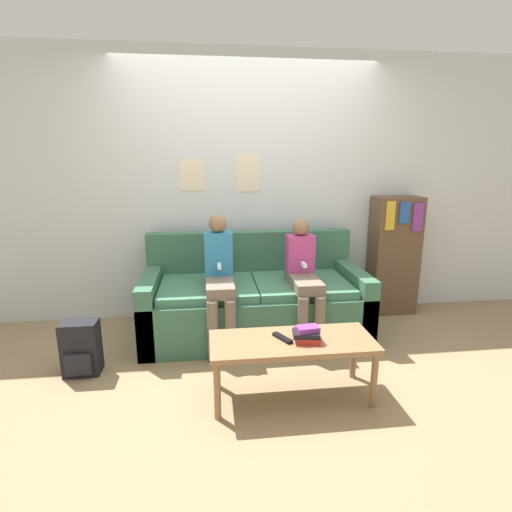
% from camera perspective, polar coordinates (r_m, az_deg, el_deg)
% --- Properties ---
extents(ground_plane, '(10.00, 10.00, 0.00)m').
position_cam_1_polar(ground_plane, '(3.33, 0.96, -14.83)').
color(ground_plane, '#937A56').
extents(wall_back, '(8.00, 0.06, 2.60)m').
position_cam_1_polar(wall_back, '(4.04, -1.21, 9.65)').
color(wall_back, silver).
rests_on(wall_back, ground_plane).
extents(couch, '(1.99, 0.91, 0.90)m').
position_cam_1_polar(couch, '(3.72, -0.27, -6.54)').
color(couch, '#38664C').
rests_on(couch, ground_plane).
extents(coffee_table, '(1.10, 0.45, 0.42)m').
position_cam_1_polar(coffee_table, '(2.74, 5.18, -12.72)').
color(coffee_table, '#8E6642').
rests_on(coffee_table, ground_plane).
extents(person_left, '(0.24, 0.61, 1.13)m').
position_cam_1_polar(person_left, '(3.39, -5.24, -2.82)').
color(person_left, '#756656').
rests_on(person_left, ground_plane).
extents(person_right, '(0.24, 0.61, 1.08)m').
position_cam_1_polar(person_right, '(3.48, 6.82, -2.80)').
color(person_right, '#756656').
rests_on(person_right, ground_plane).
extents(tv_remote, '(0.12, 0.17, 0.02)m').
position_cam_1_polar(tv_remote, '(2.72, 3.78, -11.59)').
color(tv_remote, black).
rests_on(tv_remote, coffee_table).
extents(book_stack, '(0.20, 0.17, 0.11)m').
position_cam_1_polar(book_stack, '(2.69, 7.35, -11.08)').
color(book_stack, red).
rests_on(book_stack, coffee_table).
extents(bookshelf, '(0.47, 0.31, 1.22)m').
position_cam_1_polar(bookshelf, '(4.38, 19.05, 0.11)').
color(bookshelf, brown).
rests_on(bookshelf, ground_plane).
extents(backpack, '(0.26, 0.21, 0.42)m').
position_cam_1_polar(backpack, '(3.34, -23.71, -11.99)').
color(backpack, black).
rests_on(backpack, ground_plane).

